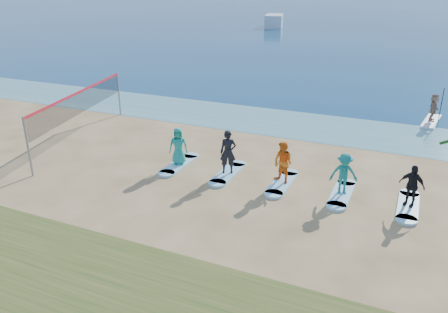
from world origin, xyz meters
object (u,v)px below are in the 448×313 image
at_px(surfboard_2, 282,183).
at_px(surfboard_3, 342,194).
at_px(volleyball_net, 80,102).
at_px(paddleboard, 431,121).
at_px(student_0, 178,146).
at_px(student_3, 344,174).
at_px(boat_offshore_a, 274,27).
at_px(student_2, 283,163).
at_px(surfboard_1, 228,173).
at_px(student_1, 228,152).
at_px(student_4, 412,185).
at_px(surfboard_0, 179,164).
at_px(paddleboarder, 434,107).
at_px(surfboard_4, 408,206).

xyz_separation_m(surfboard_2, surfboard_3, (2.30, 0.00, 0.00)).
xyz_separation_m(volleyball_net, paddleboard, (15.87, 10.21, -1.84)).
bearing_deg(surfboard_2, surfboard_3, 0.00).
relative_size(student_0, surfboard_2, 0.72).
xyz_separation_m(paddleboard, student_3, (-2.99, -11.20, 0.81)).
bearing_deg(student_3, volleyball_net, 157.60).
relative_size(student_0, surfboard_3, 0.72).
height_order(boat_offshore_a, student_2, student_2).
relative_size(surfboard_1, student_1, 1.24).
distance_m(paddleboard, student_4, 11.25).
bearing_deg(paddleboard, surfboard_3, -96.78).
relative_size(surfboard_0, student_0, 1.38).
distance_m(paddleboard, student_1, 13.57).
bearing_deg(student_0, paddleboarder, 24.89).
bearing_deg(surfboard_3, student_0, 180.00).
height_order(surfboard_0, student_4, student_4).
distance_m(boat_offshore_a, surfboard_0, 62.82).
bearing_deg(student_3, paddleboarder, 57.04).
relative_size(paddleboarder, surfboard_2, 0.69).
bearing_deg(student_0, paddleboard, 24.89).
height_order(surfboard_2, surfboard_4, same).
height_order(surfboard_1, surfboard_3, same).
relative_size(boat_offshore_a, student_4, 4.72).
bearing_deg(student_1, boat_offshore_a, 84.81).
relative_size(surfboard_0, student_1, 1.24).
height_order(boat_offshore_a, student_4, student_4).
distance_m(boat_offshore_a, student_4, 65.70).
bearing_deg(surfboard_1, paddleboard, 55.86).
bearing_deg(surfboard_2, paddleboarder, 64.70).
bearing_deg(student_3, student_0, 162.00).
relative_size(surfboard_2, student_4, 1.46).
bearing_deg(boat_offshore_a, surfboard_4, -82.34).
bearing_deg(volleyball_net, surfboard_0, -9.42).
bearing_deg(student_1, surfboard_3, -21.50).
bearing_deg(student_3, student_4, -18.00).
distance_m(surfboard_4, student_4, 0.80).
bearing_deg(surfboard_0, surfboard_2, 0.00).
height_order(boat_offshore_a, student_3, student_3).
bearing_deg(surfboard_1, volleyball_net, 173.17).
relative_size(surfboard_2, student_3, 1.41).
xyz_separation_m(student_3, student_4, (2.30, 0.00, -0.03)).
relative_size(volleyball_net, surfboard_3, 4.02).
xyz_separation_m(paddleboard, surfboard_2, (-5.29, -11.20, -0.01)).
height_order(student_1, surfboard_2, student_1).
bearing_deg(student_3, surfboard_1, 162.00).
bearing_deg(surfboard_3, surfboard_2, 180.00).
xyz_separation_m(paddleboarder, surfboard_4, (-0.69, -11.20, -0.83)).
relative_size(paddleboard, student_0, 1.88).
height_order(paddleboarder, student_1, student_1).
distance_m(student_0, student_3, 6.91).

